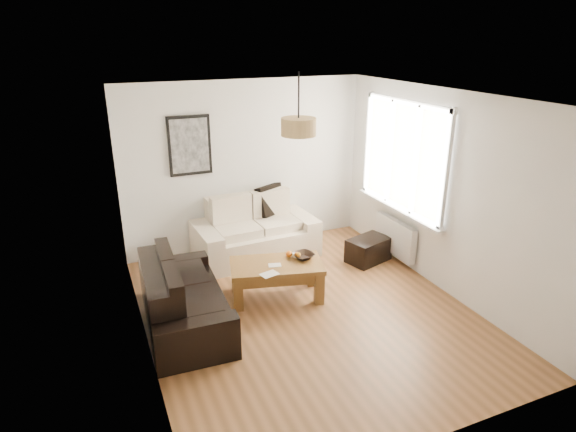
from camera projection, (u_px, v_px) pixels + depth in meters
name	position (u px, v px, depth m)	size (l,w,h in m)	color
floor	(307.00, 311.00, 6.02)	(4.50, 4.50, 0.00)	brown
ceiling	(311.00, 96.00, 5.10)	(3.80, 4.50, 0.00)	white
wall_back	(246.00, 166.00, 7.49)	(3.80, 0.04, 2.60)	silver
wall_front	(439.00, 309.00, 3.62)	(3.80, 0.04, 2.60)	silver
wall_left	(137.00, 239.00, 4.86)	(0.04, 4.50, 2.60)	silver
wall_right	(442.00, 192.00, 6.26)	(0.04, 4.50, 2.60)	silver
window_bay	(404.00, 156.00, 6.82)	(0.14, 1.90, 1.60)	white
radiator	(395.00, 237.00, 7.24)	(0.10, 0.90, 0.52)	white
poster	(190.00, 146.00, 7.01)	(0.62, 0.04, 0.87)	black
pendant_shade	(298.00, 127.00, 5.49)	(0.40, 0.40, 0.20)	tan
loveseat_cream	(255.00, 228.00, 7.38)	(1.79, 0.98, 0.89)	beige
sofa_leather	(184.00, 295.00, 5.62)	(1.78, 0.87, 0.77)	black
coffee_table	(277.00, 280.00, 6.27)	(1.17, 0.64, 0.48)	brown
ottoman	(368.00, 250.00, 7.29)	(0.63, 0.40, 0.36)	black
cushion_left	(235.00, 208.00, 7.37)	(0.37, 0.12, 0.37)	black
cushion_right	(270.00, 200.00, 7.57)	(0.46, 0.14, 0.46)	black
fruit_bowl	(304.00, 256.00, 6.32)	(0.27, 0.27, 0.07)	black
orange_a	(297.00, 254.00, 6.34)	(0.06, 0.06, 0.06)	orange
orange_b	(298.00, 255.00, 6.33)	(0.07, 0.07, 0.07)	orange
orange_c	(289.00, 254.00, 6.35)	(0.08, 0.08, 0.08)	orange
papers	(269.00, 274.00, 5.91)	(0.21, 0.15, 0.01)	beige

